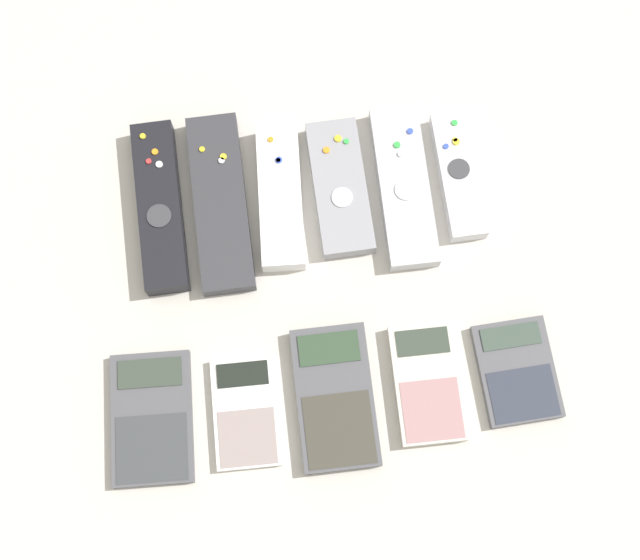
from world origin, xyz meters
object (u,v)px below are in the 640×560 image
remote_1 (220,203)px  remote_4 (404,187)px  remote_0 (160,207)px  remote_2 (280,196)px  calculator_3 (427,383)px  calculator_0 (152,418)px  calculator_2 (336,397)px  remote_5 (458,176)px  calculator_1 (246,412)px  remote_3 (340,188)px  calculator_4 (517,371)px

remote_1 → remote_4: 0.21m
remote_0 → remote_2: 0.14m
remote_0 → calculator_3: (0.27, -0.24, -0.01)m
remote_0 → calculator_0: 0.24m
remote_0 → remote_1: bearing=-3.2°
remote_1 → calculator_2: size_ratio=1.36×
remote_0 → remote_1: remote_0 is taller
remote_5 → calculator_0: bearing=-148.4°
calculator_2 → remote_0: bearing=126.1°
remote_1 → remote_2: (0.07, -0.00, 0.00)m
remote_0 → calculator_3: size_ratio=1.52×
calculator_0 → calculator_2: 0.20m
calculator_1 → remote_3: bearing=62.4°
calculator_0 → calculator_1: (0.10, -0.01, -0.00)m
remote_1 → calculator_1: 0.24m
remote_2 → calculator_1: bearing=-101.6°
remote_3 → calculator_1: bearing=-119.8°
remote_4 → calculator_1: remote_4 is taller
remote_1 → calculator_0: 0.26m
calculator_1 → calculator_0: bearing=177.9°
remote_3 → calculator_1: size_ratio=1.33×
remote_2 → calculator_0: size_ratio=1.19×
remote_0 → remote_3: bearing=-1.2°
remote_1 → remote_3: bearing=0.1°
remote_5 → calculator_0: size_ratio=1.05×
calculator_1 → calculator_4: 0.30m
remote_5 → calculator_1: remote_5 is taller
remote_1 → calculator_2: 0.26m
remote_3 → remote_4: size_ratio=0.84×
calculator_2 → calculator_3: size_ratio=1.18×
calculator_4 → calculator_2: bearing=179.2°
calculator_1 → calculator_3: calculator_3 is taller
remote_0 → remote_2: bearing=-2.6°
calculator_1 → calculator_2: (0.10, 0.00, 0.00)m
remote_0 → calculator_2: bearing=-55.2°
remote_4 → calculator_0: 0.39m
remote_5 → calculator_1: 0.37m
remote_4 → calculator_0: bearing=-142.9°
remote_0 → remote_4: remote_0 is taller
calculator_0 → remote_3: bearing=47.9°
remote_4 → calculator_0: remote_4 is taller
calculator_2 → calculator_4: (0.20, 0.00, -0.00)m
remote_2 → calculator_4: size_ratio=1.51×
calculator_2 → remote_4: bearing=65.3°
remote_1 → remote_2: size_ratio=1.21×
remote_4 → calculator_4: bearing=-67.4°
remote_0 → remote_2: same height
calculator_1 → calculator_2: 0.10m
remote_5 → calculator_4: 0.24m
remote_3 → calculator_3: bearing=-75.3°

